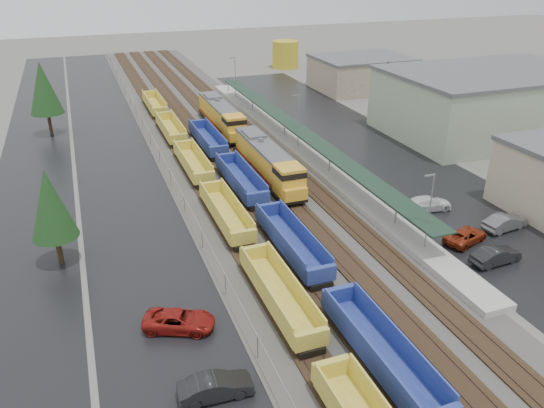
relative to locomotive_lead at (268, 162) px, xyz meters
The scene contains 23 objects.
ballast_strip 18.70m from the locomotive_lead, 96.19° to the left, with size 20.00×160.00×0.08m, color #302D2B.
trackbed 18.68m from the locomotive_lead, 96.19° to the left, with size 14.60×160.00×0.22m.
west_parking_lot 25.19m from the locomotive_lead, 132.66° to the left, with size 10.00×160.00×0.02m, color black.
west_road 32.78m from the locomotive_lead, 145.65° to the left, with size 9.00×160.00×0.02m, color black.
east_commuter_lot 19.12m from the locomotive_lead, 26.43° to the left, with size 16.00×100.00×0.02m, color black.
station_platform 11.42m from the locomotive_lead, 48.44° to the left, with size 3.00×80.00×8.00m.
chainlink_fence 20.45m from the locomotive_lead, 124.25° to the left, with size 0.08×160.04×2.02m.
industrial_buildings 36.06m from the locomotive_lead, ahead, with size 32.52×75.30×9.50m.
distant_hills 174.48m from the locomotive_lead, 75.80° to the left, with size 301.00×140.00×25.20m.
tree_west_near 26.86m from the locomotive_lead, 154.30° to the right, with size 3.96×3.96×9.00m.
tree_west_far 38.18m from the locomotive_lead, 131.31° to the left, with size 4.84×4.84×11.00m.
tree_east 31.05m from the locomotive_lead, 32.32° to the left, with size 4.40×4.40×10.00m.
locomotive_lead is the anchor object (origin of this frame).
locomotive_trail 21.00m from the locomotive_lead, 90.00° to the left, with size 2.90×19.14×4.33m.
well_string_yellow 12.33m from the locomotive_lead, 130.66° to the right, with size 2.57×104.10×2.28m.
well_string_blue 17.76m from the locomotive_lead, 103.05° to the right, with size 2.65×76.57×2.35m.
storage_tank 70.15m from the locomotive_lead, 66.67° to the left, with size 6.25×6.25×6.25m, color gold.
parked_car_west_b 35.26m from the locomotive_lead, 115.32° to the right, with size 4.73×1.65×1.56m, color black.
parked_car_west_c 29.21m from the locomotive_lead, 122.99° to the right, with size 5.27×2.43×1.46m, color maroon.
parked_car_east_a 28.15m from the locomotive_lead, 63.69° to the right, with size 4.81×1.68×1.59m, color black.
parked_car_east_b 24.59m from the locomotive_lead, 59.43° to the right, with size 4.89×2.26×1.36m, color maroon.
parked_car_east_c 19.28m from the locomotive_lead, 46.31° to the right, with size 5.27×2.14×1.53m, color silver.
parked_car_east_e 27.13m from the locomotive_lead, 48.76° to the right, with size 4.88×1.70×1.61m, color #515356.
Camera 1 is at (-18.41, -14.83, 25.26)m, focal length 35.00 mm.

